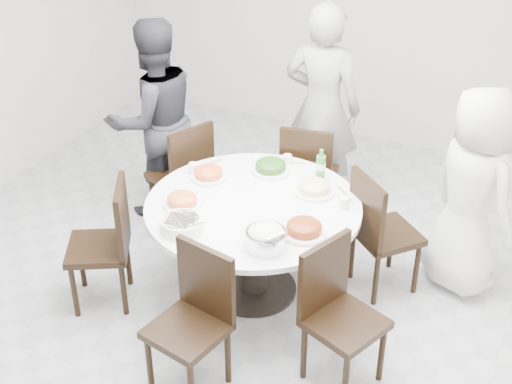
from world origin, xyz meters
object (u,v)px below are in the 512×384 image
at_px(diner_middle, 322,108).
at_px(chair_nw, 179,173).
at_px(chair_ne, 387,232).
at_px(chair_sw, 98,245).
at_px(chair_n, 310,173).
at_px(dining_table, 253,249).
at_px(chair_s, 187,327).
at_px(beverage_bottle, 321,164).
at_px(soup_bowl, 181,225).
at_px(diner_right, 472,192).
at_px(diner_left, 154,120).
at_px(chair_se, 345,320).
at_px(rice_bowl, 266,239).

bearing_deg(diner_middle, chair_nw, 40.32).
distance_m(chair_ne, chair_sw, 2.05).
bearing_deg(chair_n, dining_table, 79.70).
xyz_separation_m(chair_s, beverage_bottle, (0.26, 1.55, 0.39)).
bearing_deg(soup_bowl, diner_right, 36.52).
distance_m(chair_n, chair_s, 2.05).
xyz_separation_m(chair_n, diner_left, (-1.26, -0.32, 0.38)).
height_order(dining_table, chair_se, chair_se).
bearing_deg(diner_left, diner_right, 124.27).
bearing_deg(chair_n, soup_bowl, 69.66).
height_order(chair_sw, chair_s, same).
relative_size(diner_left, rice_bowl, 6.39).
bearing_deg(chair_s, chair_ne, 73.86).
height_order(chair_ne, chair_se, same).
bearing_deg(chair_s, chair_se, 40.78).
distance_m(diner_left, soup_bowl, 1.51).
relative_size(chair_nw, soup_bowl, 3.47).
relative_size(chair_nw, chair_se, 1.00).
xyz_separation_m(chair_n, rice_bowl, (0.25, -1.46, 0.33)).
height_order(dining_table, chair_n, chair_n).
xyz_separation_m(chair_nw, soup_bowl, (0.64, -1.06, 0.32)).
bearing_deg(chair_n, chair_s, 81.76).
distance_m(chair_n, diner_right, 1.38).
bearing_deg(chair_ne, diner_middle, -5.30).
distance_m(chair_ne, chair_n, 0.99).
height_order(chair_sw, soup_bowl, chair_sw).
xyz_separation_m(diner_middle, soup_bowl, (-0.28, -1.89, -0.11)).
xyz_separation_m(chair_nw, diner_middle, (0.92, 0.82, 0.42)).
bearing_deg(chair_se, chair_ne, 24.30).
distance_m(dining_table, soup_bowl, 0.70).
bearing_deg(soup_bowl, dining_table, 59.07).
bearing_deg(chair_ne, chair_se, 134.05).
relative_size(diner_middle, rice_bowl, 6.74).
distance_m(chair_nw, soup_bowl, 1.28).
relative_size(chair_ne, rice_bowl, 3.57).
bearing_deg(diner_left, chair_ne, 116.86).
height_order(chair_n, chair_s, same).
distance_m(dining_table, diner_middle, 1.50).
bearing_deg(diner_middle, diner_left, 28.47).
height_order(dining_table, chair_ne, chair_ne).
xyz_separation_m(diner_right, soup_bowl, (-1.64, -1.21, 0.01)).
distance_m(chair_nw, rice_bowl, 1.61).
xyz_separation_m(chair_n, beverage_bottle, (0.26, -0.50, 0.39)).
distance_m(chair_sw, rice_bowl, 1.28).
xyz_separation_m(dining_table, diner_left, (-1.22, 0.71, 0.48)).
height_order(dining_table, rice_bowl, rice_bowl).
relative_size(dining_table, chair_s, 1.58).
bearing_deg(dining_table, chair_ne, 28.52).
relative_size(dining_table, chair_n, 1.58).
bearing_deg(chair_se, beverage_bottle, 50.41).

